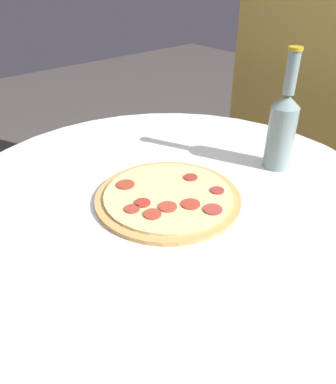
% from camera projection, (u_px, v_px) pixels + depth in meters
% --- Properties ---
extents(ground_plane, '(8.00, 8.00, 0.00)m').
position_uv_depth(ground_plane, '(170.00, 373.00, 1.27)').
color(ground_plane, '#4C4742').
extents(table, '(1.06, 1.06, 0.73)m').
position_uv_depth(table, '(170.00, 250.00, 0.98)').
color(table, white).
rests_on(table, ground_plane).
extents(pizza, '(0.33, 0.33, 0.02)m').
position_uv_depth(pizza, '(168.00, 197.00, 0.86)').
color(pizza, tan).
rests_on(pizza, table).
extents(beer_bottle, '(0.07, 0.07, 0.30)m').
position_uv_depth(beer_bottle, '(282.00, 127.00, 0.94)').
color(beer_bottle, gray).
rests_on(beer_bottle, table).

